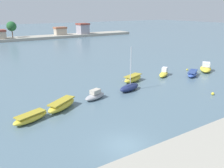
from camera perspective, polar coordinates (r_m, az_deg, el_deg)
ground_plane at (r=22.60m, az=3.10°, el=-14.47°), size 400.00×400.00×0.00m
moored_boat_2 at (r=28.12m, az=-18.91°, el=-7.63°), size 4.46×2.78×0.97m
moored_boat_3 at (r=30.40m, az=-11.95°, el=-4.93°), size 5.01×3.95×1.16m
moored_boat_4 at (r=33.11m, az=-4.10°, el=-2.78°), size 3.77×2.39×1.38m
moored_boat_5 at (r=36.46m, az=4.18°, el=-0.78°), size 4.27×2.41×6.71m
moored_boat_6 at (r=41.12m, az=5.01°, el=1.32°), size 4.87×3.08×1.15m
moored_boat_7 at (r=45.56m, az=12.30°, el=2.54°), size 4.05×3.29×1.50m
moored_boat_8 at (r=47.00m, az=18.72°, el=2.38°), size 4.87×3.67×0.95m
moored_boat_9 at (r=51.60m, az=21.52°, el=3.58°), size 5.45×4.86×1.81m
mooring_buoy_0 at (r=50.96m, az=17.56°, el=3.30°), size 0.36×0.36×0.36m
mooring_buoy_1 at (r=37.60m, az=22.98°, el=-2.15°), size 0.42×0.42×0.42m
mooring_buoy_2 at (r=57.97m, az=21.73°, el=4.50°), size 0.33×0.33×0.33m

